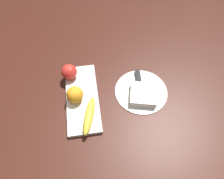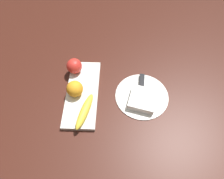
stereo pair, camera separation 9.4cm
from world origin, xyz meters
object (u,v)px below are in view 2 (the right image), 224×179
object	(u,v)px
apple	(74,66)
dinner_plate	(142,96)
orange_near_apple	(75,89)
banana	(85,111)
knife	(142,85)
fruit_tray	(82,93)
folded_napkin	(143,99)

from	to	relation	value
apple	dinner_plate	xyz separation A→B (m)	(0.12, 0.33, -0.05)
apple	orange_near_apple	bearing A→B (deg)	8.58
banana	knife	world-z (taller)	banana
fruit_tray	dinner_plate	world-z (taller)	fruit_tray
fruit_tray	orange_near_apple	size ratio (longest dim) A/B	4.83
orange_near_apple	knife	size ratio (longest dim) A/B	0.42
banana	knife	bearing A→B (deg)	-41.44
dinner_plate	folded_napkin	bearing A→B (deg)	0.00
banana	dinner_plate	world-z (taller)	banana
dinner_plate	folded_napkin	size ratio (longest dim) A/B	2.09
apple	knife	distance (m)	0.34
fruit_tray	knife	size ratio (longest dim) A/B	2.01
fruit_tray	dinner_plate	xyz separation A→B (m)	(0.00, 0.28, -0.01)
apple	folded_napkin	size ratio (longest dim) A/B	0.63
apple	dinner_plate	size ratio (longest dim) A/B	0.30
fruit_tray	banana	bearing A→B (deg)	13.60
apple	dinner_plate	distance (m)	0.36
orange_near_apple	knife	bearing A→B (deg)	101.59
orange_near_apple	dinner_plate	world-z (taller)	orange_near_apple
banana	orange_near_apple	size ratio (longest dim) A/B	2.39
fruit_tray	orange_near_apple	distance (m)	0.06
knife	fruit_tray	bearing A→B (deg)	-73.53
banana	dinner_plate	xyz separation A→B (m)	(-0.11, 0.26, -0.04)
folded_napkin	knife	bearing A→B (deg)	-179.99
banana	knife	xyz separation A→B (m)	(-0.17, 0.26, -0.03)
fruit_tray	folded_napkin	size ratio (longest dim) A/B	3.04
apple	fruit_tray	bearing A→B (deg)	20.56
fruit_tray	apple	xyz separation A→B (m)	(-0.12, -0.05, 0.05)
folded_napkin	knife	distance (m)	0.09
banana	folded_napkin	xyz separation A→B (m)	(-0.08, 0.26, -0.01)
fruit_tray	banana	size ratio (longest dim) A/B	2.02
orange_near_apple	dinner_plate	size ratio (longest dim) A/B	0.30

